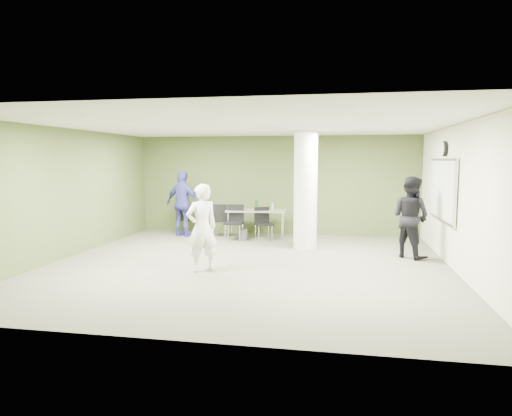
% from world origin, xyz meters
% --- Properties ---
extents(floor, '(8.00, 8.00, 0.00)m').
position_xyz_m(floor, '(0.00, 0.00, 0.00)').
color(floor, '#535241').
rests_on(floor, ground).
extents(ceiling, '(8.00, 8.00, 0.00)m').
position_xyz_m(ceiling, '(0.00, 0.00, 2.80)').
color(ceiling, white).
rests_on(ceiling, wall_back).
extents(wall_back, '(8.00, 2.80, 0.02)m').
position_xyz_m(wall_back, '(0.00, 4.00, 1.40)').
color(wall_back, '#4C602D').
rests_on(wall_back, floor).
extents(wall_left, '(0.02, 8.00, 2.80)m').
position_xyz_m(wall_left, '(-4.00, 0.00, 1.40)').
color(wall_left, '#4C602D').
rests_on(wall_left, floor).
extents(wall_right_cream, '(0.02, 8.00, 2.80)m').
position_xyz_m(wall_right_cream, '(4.00, 0.00, 1.40)').
color(wall_right_cream, beige).
rests_on(wall_right_cream, floor).
extents(column, '(0.56, 0.56, 2.80)m').
position_xyz_m(column, '(1.00, 2.00, 1.40)').
color(column, silver).
rests_on(column, floor).
extents(whiteboard, '(0.05, 2.30, 1.30)m').
position_xyz_m(whiteboard, '(3.92, 1.20, 1.50)').
color(whiteboard, silver).
rests_on(whiteboard, wall_right_cream).
extents(wall_clock, '(0.06, 0.32, 0.32)m').
position_xyz_m(wall_clock, '(3.92, 1.20, 2.35)').
color(wall_clock, black).
rests_on(wall_clock, wall_right_cream).
extents(folding_table, '(1.65, 0.81, 1.01)m').
position_xyz_m(folding_table, '(-0.42, 3.23, 0.71)').
color(folding_table, gray).
rests_on(folding_table, floor).
extents(wastebasket, '(0.25, 0.25, 0.29)m').
position_xyz_m(wastebasket, '(-0.70, 2.78, 0.14)').
color(wastebasket, '#4C4C4C').
rests_on(wastebasket, floor).
extents(chair_back_left, '(0.57, 0.57, 0.88)m').
position_xyz_m(chair_back_left, '(-2.54, 3.44, 0.51)').
color(chair_back_left, black).
rests_on(chair_back_left, floor).
extents(chair_back_right, '(0.55, 0.55, 0.92)m').
position_xyz_m(chair_back_right, '(-1.45, 3.14, 0.54)').
color(chair_back_right, black).
rests_on(chair_back_right, floor).
extents(chair_table_left, '(0.47, 0.47, 0.94)m').
position_xyz_m(chair_table_left, '(-0.94, 2.82, 0.55)').
color(chair_table_left, black).
rests_on(chair_table_left, floor).
extents(chair_table_right, '(0.57, 0.57, 0.87)m').
position_xyz_m(chair_table_right, '(-0.20, 2.95, 0.50)').
color(chair_table_right, black).
rests_on(chair_table_right, floor).
extents(woman_white, '(0.73, 0.69, 1.67)m').
position_xyz_m(woman_white, '(-0.75, -0.70, 0.84)').
color(woman_white, white).
rests_on(woman_white, floor).
extents(man_black, '(1.09, 1.08, 1.77)m').
position_xyz_m(man_black, '(3.33, 1.34, 0.88)').
color(man_black, black).
rests_on(man_black, floor).
extents(man_blue, '(1.15, 0.71, 1.82)m').
position_xyz_m(man_blue, '(-2.46, 3.09, 0.91)').
color(man_blue, '#38388B').
rests_on(man_blue, floor).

